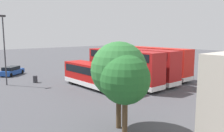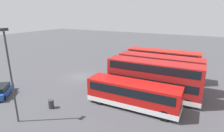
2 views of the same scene
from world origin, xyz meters
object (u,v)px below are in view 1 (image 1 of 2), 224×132
Objects in this scene: bus_double_decker_third at (123,67)px; waste_bin_yellow at (35,79)px; car_hatchback_silver at (12,71)px; lamp_post_tall at (4,45)px; bus_single_deck_fourth at (95,75)px; bus_double_decker_near_end at (156,62)px; bus_double_decker_second at (141,64)px.

bus_double_decker_third is 12.24m from waste_bin_yellow.
car_hatchback_silver is 0.50× the size of lamp_post_tall.
bus_double_decker_third reaches higher than bus_single_deck_fourth.
bus_double_decker_near_end is 2.45× the size of car_hatchback_silver.
bus_double_decker_near_end is 1.23× the size of lamp_post_tall.
bus_double_decker_third is 1.11× the size of bus_single_deck_fourth.
car_hatchback_silver is at bearing -45.39° from bus_double_decker_near_end.
bus_double_decker_third is at bearing 162.70° from bus_single_deck_fourth.
car_hatchback_silver is 8.74m from lamp_post_tall.
bus_double_decker_second is 17.98m from lamp_post_tall.
bus_double_decker_near_end is 0.96× the size of bus_double_decker_third.
bus_double_decker_near_end is at bearing 176.89° from bus_single_deck_fourth.
lamp_post_tall is (11.52, -9.84, 2.71)m from bus_double_decker_third.
lamp_post_tall is at bearing -26.31° from bus_double_decker_near_end.
bus_double_decker_third is at bearing 4.34° from bus_double_decker_near_end.
bus_double_decker_second reaches higher than bus_single_deck_fourth.
lamp_post_tall is (18.79, -9.29, 2.71)m from bus_double_decker_near_end.
bus_double_decker_near_end and bus_double_decker_second have the same top height.
bus_double_decker_second is 3.31m from bus_double_decker_third.
lamp_post_tall reaches higher than car_hatchback_silver.
bus_double_decker_second is at bearing 7.25° from bus_double_decker_near_end.
lamp_post_tall reaches higher than waste_bin_yellow.
lamp_post_tall reaches higher than bus_single_deck_fourth.
bus_double_decker_near_end and bus_double_decker_third have the same top height.
waste_bin_yellow is (15.37, -8.41, -1.97)m from bus_double_decker_near_end.
bus_single_deck_fourth is 10.85× the size of waste_bin_yellow.
car_hatchback_silver is 4.71× the size of waste_bin_yellow.
bus_double_decker_second is at bearing 146.56° from lamp_post_tall.
bus_single_deck_fourth is 9.04m from waste_bin_yellow.
lamp_post_tall is (14.83, -9.79, 2.71)m from bus_double_decker_second.
bus_double_decker_second is (3.96, 0.50, 0.00)m from bus_double_decker_near_end.
bus_single_deck_fourth reaches higher than car_hatchback_silver.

